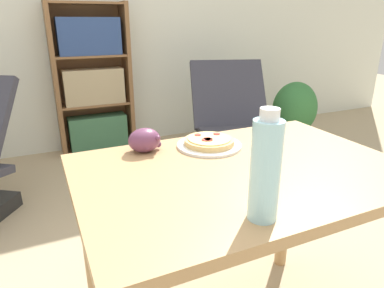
% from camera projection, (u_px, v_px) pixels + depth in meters
% --- Properties ---
extents(wall_back, '(8.00, 0.05, 2.60)m').
position_uv_depth(wall_back, '(87.00, 10.00, 3.12)').
color(wall_back, silver).
rests_on(wall_back, ground_plane).
extents(dining_table, '(1.06, 0.73, 0.76)m').
position_uv_depth(dining_table, '(241.00, 201.00, 1.16)').
color(dining_table, tan).
rests_on(dining_table, ground_plane).
extents(pizza_on_plate, '(0.25, 0.25, 0.04)m').
position_uv_depth(pizza_on_plate, '(209.00, 143.00, 1.29)').
color(pizza_on_plate, white).
rests_on(pizza_on_plate, dining_table).
extents(grape_bunch, '(0.12, 0.10, 0.09)m').
position_uv_depth(grape_bunch, '(145.00, 140.00, 1.24)').
color(grape_bunch, '#6B3856').
rests_on(grape_bunch, dining_table).
extents(drink_bottle, '(0.07, 0.07, 0.27)m').
position_uv_depth(drink_bottle, '(265.00, 169.00, 0.79)').
color(drink_bottle, '#A3DBEA').
rests_on(drink_bottle, dining_table).
extents(lounge_chair_far, '(0.83, 0.92, 0.88)m').
position_uv_depth(lounge_chair_far, '(232.00, 134.00, 2.97)').
color(lounge_chair_far, black).
rests_on(lounge_chair_far, ground_plane).
extents(bookshelf, '(0.69, 0.26, 1.38)m').
position_uv_depth(bookshelf, '(93.00, 84.00, 3.19)').
color(bookshelf, brown).
rests_on(bookshelf, ground_plane).
extents(potted_plant_floor, '(0.46, 0.39, 0.65)m').
position_uv_depth(potted_plant_floor, '(294.00, 112.00, 3.40)').
color(potted_plant_floor, '#70665B').
rests_on(potted_plant_floor, ground_plane).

